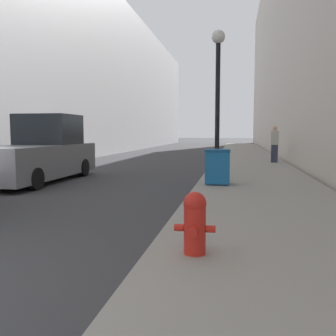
{
  "coord_description": "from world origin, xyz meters",
  "views": [
    {
      "loc": [
        4.37,
        -2.21,
        1.64
      ],
      "look_at": [
        0.47,
        19.44,
        -0.48
      ],
      "focal_mm": 40.0,
      "sensor_mm": 36.0,
      "label": 1
    }
  ],
  "objects_px": {
    "lamppost": "(218,84)",
    "trash_bin": "(218,166)",
    "pickup_truck": "(39,154)",
    "pedestrian_on_sidewalk": "(275,144)",
    "fire_hydrant": "(195,221)"
  },
  "relations": [
    {
      "from": "trash_bin",
      "to": "lamppost",
      "type": "height_order",
      "value": "lamppost"
    },
    {
      "from": "fire_hydrant",
      "to": "pedestrian_on_sidewalk",
      "type": "relative_size",
      "value": 0.43
    },
    {
      "from": "fire_hydrant",
      "to": "pickup_truck",
      "type": "distance_m",
      "value": 9.25
    },
    {
      "from": "lamppost",
      "to": "trash_bin",
      "type": "bearing_deg",
      "value": -86.82
    },
    {
      "from": "pickup_truck",
      "to": "pedestrian_on_sidewalk",
      "type": "xyz_separation_m",
      "value": [
        8.41,
        7.68,
        0.12
      ]
    },
    {
      "from": "fire_hydrant",
      "to": "lamppost",
      "type": "bearing_deg",
      "value": 91.2
    },
    {
      "from": "pedestrian_on_sidewalk",
      "to": "lamppost",
      "type": "bearing_deg",
      "value": -117.93
    },
    {
      "from": "fire_hydrant",
      "to": "trash_bin",
      "type": "xyz_separation_m",
      "value": [
        -0.01,
        6.34,
        0.11
      ]
    },
    {
      "from": "fire_hydrant",
      "to": "pickup_truck",
      "type": "relative_size",
      "value": 0.14
    },
    {
      "from": "lamppost",
      "to": "pickup_truck",
      "type": "height_order",
      "value": "lamppost"
    },
    {
      "from": "trash_bin",
      "to": "pedestrian_on_sidewalk",
      "type": "height_order",
      "value": "pedestrian_on_sidewalk"
    },
    {
      "from": "trash_bin",
      "to": "pedestrian_on_sidewalk",
      "type": "xyz_separation_m",
      "value": [
        2.41,
        8.36,
        0.39
      ]
    },
    {
      "from": "trash_bin",
      "to": "lamppost",
      "type": "xyz_separation_m",
      "value": [
        -0.19,
        3.45,
        2.78
      ]
    },
    {
      "from": "pedestrian_on_sidewalk",
      "to": "pickup_truck",
      "type": "bearing_deg",
      "value": -137.61
    },
    {
      "from": "pedestrian_on_sidewalk",
      "to": "trash_bin",
      "type": "bearing_deg",
      "value": -106.1
    }
  ]
}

